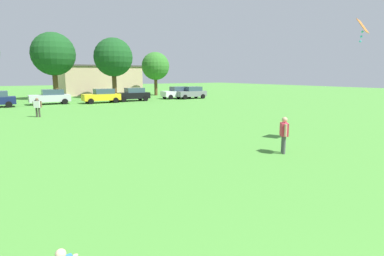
{
  "coord_description": "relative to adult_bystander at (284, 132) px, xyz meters",
  "views": [
    {
      "loc": [
        -2.23,
        0.53,
        3.32
      ],
      "look_at": [
        3.06,
        9.1,
        1.58
      ],
      "focal_mm": 28.87,
      "sensor_mm": 36.0,
      "label": 1
    }
  ],
  "objects": [
    {
      "name": "parked_car_yellow_3",
      "position": [
        0.19,
        28.28,
        -0.08
      ],
      "size": [
        4.3,
        2.02,
        1.68
      ],
      "rotation": [
        0.0,
        0.0,
        3.14
      ],
      "color": "yellow",
      "rests_on": "ground"
    },
    {
      "name": "kite",
      "position": [
        4.5,
        -0.37,
        4.54
      ],
      "size": [
        1.08,
        0.75,
        1.05
      ],
      "color": "orange"
    },
    {
      "name": "tree_center_right",
      "position": [
        -3.58,
        37.33,
        5.14
      ],
      "size": [
        5.77,
        5.77,
        8.99
      ],
      "color": "brown",
      "rests_on": "ground"
    },
    {
      "name": "adult_bystander",
      "position": [
        0.0,
        0.0,
        0.0
      ],
      "size": [
        0.54,
        0.62,
        1.57
      ],
      "rotation": [
        0.0,
        0.0,
        4.06
      ],
      "color": "#4C4C51",
      "rests_on": "ground"
    },
    {
      "name": "tree_far_right",
      "position": [
        11.62,
        37.52,
        3.77
      ],
      "size": [
        4.47,
        4.47,
        6.96
      ],
      "color": "brown",
      "rests_on": "ground"
    },
    {
      "name": "ground_plane",
      "position": [
        -7.85,
        20.58,
        -0.93
      ],
      "size": [
        160.0,
        160.0,
        0.0
      ],
      "primitive_type": "plane",
      "color": "#4C9338"
    },
    {
      "name": "parked_car_silver_2",
      "position": [
        -5.31,
        29.61,
        -0.08
      ],
      "size": [
        4.3,
        2.02,
        1.68
      ],
      "rotation": [
        0.0,
        0.0,
        3.14
      ],
      "color": "silver",
      "rests_on": "ground"
    },
    {
      "name": "parked_car_gray_6",
      "position": [
        12.85,
        28.44,
        -0.08
      ],
      "size": [
        4.3,
        2.02,
        1.68
      ],
      "rotation": [
        0.0,
        0.0,
        3.14
      ],
      "color": "slate",
      "rests_on": "ground"
    },
    {
      "name": "house_right",
      "position": [
        4.83,
        45.85,
        1.54
      ],
      "size": [
        13.19,
        8.16,
        4.92
      ],
      "color": "beige",
      "rests_on": "ground"
    },
    {
      "name": "bystander_near_trees",
      "position": [
        -7.71,
        18.3,
        -0.03
      ],
      "size": [
        0.61,
        0.52,
        1.53
      ],
      "rotation": [
        0.0,
        0.0,
        5.66
      ],
      "color": "#3F3833",
      "rests_on": "ground"
    },
    {
      "name": "parked_car_white_5",
      "position": [
        11.22,
        29.56,
        -0.08
      ],
      "size": [
        4.3,
        2.02,
        1.68
      ],
      "rotation": [
        0.0,
        0.0,
        3.14
      ],
      "color": "white",
      "rests_on": "ground"
    },
    {
      "name": "tree_right",
      "position": [
        4.16,
        35.75,
        4.86
      ],
      "size": [
        5.51,
        5.51,
        8.59
      ],
      "color": "brown",
      "rests_on": "ground"
    },
    {
      "name": "parked_car_black_4",
      "position": [
        4.3,
        28.87,
        -0.08
      ],
      "size": [
        4.3,
        2.02,
        1.68
      ],
      "rotation": [
        0.0,
        0.0,
        3.14
      ],
      "color": "black",
      "rests_on": "ground"
    }
  ]
}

